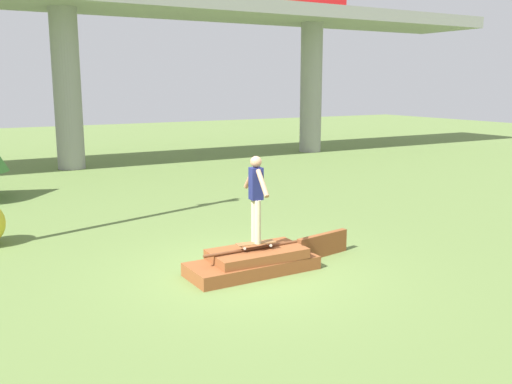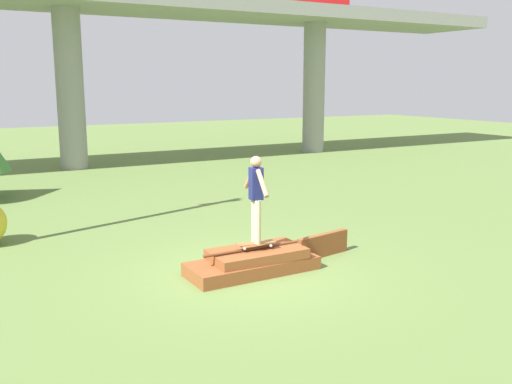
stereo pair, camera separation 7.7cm
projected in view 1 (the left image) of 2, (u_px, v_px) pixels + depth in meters
name	position (u px, v px, depth m)	size (l,w,h in m)	color
ground_plane	(252.00, 272.00, 10.75)	(80.00, 80.00, 0.00)	olive
scrap_pile	(254.00, 262.00, 10.73)	(2.49, 1.04, 0.49)	brown
scrap_plank_loose	(322.00, 245.00, 11.70)	(1.35, 0.36, 0.47)	brown
skateboard	(256.00, 243.00, 10.65)	(0.77, 0.31, 0.09)	brown
skater	(256.00, 193.00, 10.47)	(0.25, 1.10, 1.63)	#C6B78E
highway_overpass	(63.00, 14.00, 22.58)	(44.00, 4.53, 7.08)	gray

